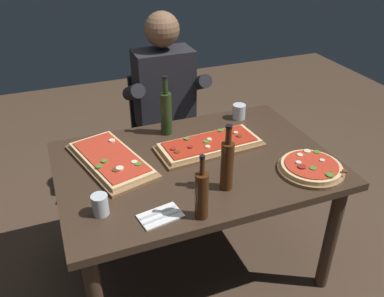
{
  "coord_description": "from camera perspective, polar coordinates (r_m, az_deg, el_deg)",
  "views": [
    {
      "loc": [
        -0.66,
        -1.63,
        1.87
      ],
      "look_at": [
        0.0,
        0.05,
        0.79
      ],
      "focal_mm": 37.94,
      "sensor_mm": 36.0,
      "label": 1
    }
  ],
  "objects": [
    {
      "name": "seated_diner",
      "position": [
        2.72,
        -3.58,
        6.38
      ],
      "size": [
        0.53,
        0.41,
        1.33
      ],
      "color": "#23232D",
      "rests_on": "ground_plane"
    },
    {
      "name": "vinegar_bottle_green",
      "position": [
        2.3,
        -3.67,
        5.17
      ],
      "size": [
        0.07,
        0.07,
        0.35
      ],
      "color": "#233819",
      "rests_on": "dining_table"
    },
    {
      "name": "dining_table",
      "position": [
        2.14,
        0.49,
        -3.97
      ],
      "size": [
        1.4,
        0.96,
        0.74
      ],
      "color": "#3D2B1E",
      "rests_on": "ground_plane"
    },
    {
      "name": "tumbler_far_side",
      "position": [
        1.77,
        -12.78,
        -7.73
      ],
      "size": [
        0.07,
        0.07,
        0.09
      ],
      "color": "silver",
      "rests_on": "dining_table"
    },
    {
      "name": "ground_plane",
      "position": [
        2.57,
        0.42,
        -15.87
      ],
      "size": [
        6.4,
        6.4,
        0.0
      ],
      "primitive_type": "plane",
      "color": "#4C3828"
    },
    {
      "name": "wine_bottle_dark",
      "position": [
        1.67,
        1.37,
        -6.49
      ],
      "size": [
        0.06,
        0.06,
        0.3
      ],
      "color": "#47230F",
      "rests_on": "dining_table"
    },
    {
      "name": "pizza_rectangular_left",
      "position": [
        2.11,
        -11.33,
        -1.53
      ],
      "size": [
        0.41,
        0.6,
        0.05
      ],
      "color": "olive",
      "rests_on": "dining_table"
    },
    {
      "name": "pizza_rectangular_front",
      "position": [
        2.2,
        2.51,
        0.54
      ],
      "size": [
        0.59,
        0.28,
        0.05
      ],
      "color": "brown",
      "rests_on": "dining_table"
    },
    {
      "name": "pizza_round_far",
      "position": [
        2.09,
        16.39,
        -2.61
      ],
      "size": [
        0.33,
        0.33,
        0.05
      ],
      "color": "olive",
      "rests_on": "dining_table"
    },
    {
      "name": "tumbler_near_camera",
      "position": [
        2.52,
        6.61,
        5.05
      ],
      "size": [
        0.08,
        0.08,
        0.09
      ],
      "color": "silver",
      "rests_on": "dining_table"
    },
    {
      "name": "napkin_cutlery_set",
      "position": [
        1.74,
        -4.46,
        -9.43
      ],
      "size": [
        0.2,
        0.14,
        0.01
      ],
      "color": "white",
      "rests_on": "dining_table"
    },
    {
      "name": "oil_bottle_amber",
      "position": [
        1.83,
        4.95,
        -2.19
      ],
      "size": [
        0.06,
        0.06,
        0.33
      ],
      "color": "#47230F",
      "rests_on": "dining_table"
    },
    {
      "name": "diner_chair",
      "position": [
        2.94,
        -4.15,
        2.74
      ],
      "size": [
        0.44,
        0.44,
        0.87
      ],
      "color": "black",
      "rests_on": "ground_plane"
    }
  ]
}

